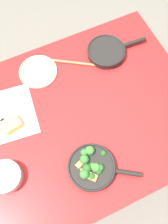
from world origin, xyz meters
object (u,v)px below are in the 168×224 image
Objects in this scene: grater_knife at (3,121)px; prep_bowl_steel at (6,177)px; wooden_spoon at (88,64)px; dinner_plate_stack at (38,71)px; skillet_eggs at (107,51)px; cheese_block at (11,124)px; skillet_broccoli at (92,167)px.

prep_bowl_steel is at bearing 149.91° from grater_knife.
dinner_plate_stack is (-0.29, 0.08, 0.01)m from wooden_spoon.
prep_bowl_steel reaches higher than skillet_eggs.
prep_bowl_steel is at bearing -114.08° from cheese_block.
dinner_plate_stack is 1.39× the size of prep_bowl_steel.
skillet_broccoli reaches higher than cheese_block.
grater_knife is at bearing 160.76° from skillet_broccoli.
grater_knife is 1.00× the size of dinner_plate_stack.
wooden_spoon is 0.30m from dinner_plate_stack.
dinner_plate_stack is at bearing -162.86° from wooden_spoon.
dinner_plate_stack is (0.28, 0.21, 0.00)m from grater_knife.
prep_bowl_steel is at bearing -125.45° from dinner_plate_stack.
wooden_spoon is 1.44× the size of dinner_plate_stack.
skillet_eggs is 0.43m from dinner_plate_stack.
skillet_broccoli is 0.88× the size of skillet_eggs.
skillet_eggs is 0.72m from grater_knife.
cheese_block is (-0.67, -0.20, -0.00)m from skillet_eggs.
skillet_broccoli reaches higher than prep_bowl_steel.
skillet_broccoli is 0.42m from prep_bowl_steel.
skillet_eggs is at bearing 16.41° from cheese_block.
wooden_spoon is 0.77m from prep_bowl_steel.
dinner_plate_stack is at bearing 45.75° from cheese_block.
skillet_broccoli is 0.69m from skillet_eggs.
skillet_broccoli is 3.06× the size of cheese_block.
grater_knife is at bearing 130.05° from cheese_block.
wooden_spoon is 2.95× the size of cheese_block.
wooden_spoon is (0.25, 0.56, -0.02)m from skillet_broccoli.
skillet_broccoli is 1.49× the size of dinner_plate_stack.
skillet_eggs reaches higher than dinner_plate_stack.
skillet_eggs is at bearing -7.47° from dinner_plate_stack.
cheese_block is 0.49× the size of dinner_plate_stack.
wooden_spoon is 1.44× the size of grater_knife.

